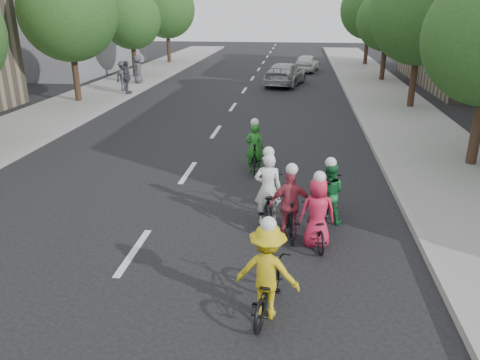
% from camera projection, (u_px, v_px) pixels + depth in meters
% --- Properties ---
extents(ground, '(120.00, 120.00, 0.00)m').
position_uv_depth(ground, '(134.00, 252.00, 9.78)').
color(ground, black).
rests_on(ground, ground).
extents(sidewalk_left, '(4.00, 80.00, 0.15)m').
position_uv_depth(sidewalk_left, '(32.00, 124.00, 19.97)').
color(sidewalk_left, gray).
rests_on(sidewalk_left, ground).
extents(curb_left, '(0.18, 80.00, 0.18)m').
position_uv_depth(curb_left, '(75.00, 125.00, 19.74)').
color(curb_left, '#999993').
rests_on(curb_left, ground).
extents(sidewalk_right, '(4.00, 80.00, 0.15)m').
position_uv_depth(sidewalk_right, '(419.00, 136.00, 18.11)').
color(sidewalk_right, gray).
rests_on(sidewalk_right, ground).
extents(curb_right, '(0.18, 80.00, 0.18)m').
position_uv_depth(curb_right, '(368.00, 134.00, 18.33)').
color(curb_right, '#999993').
rests_on(curb_right, ground).
extents(bldg_sw, '(10.00, 14.00, 8.00)m').
position_uv_depth(bldg_sw, '(52.00, 17.00, 36.26)').
color(bldg_sw, slate).
rests_on(bldg_sw, ground).
extents(tree_l_3, '(4.80, 4.80, 6.93)m').
position_uv_depth(tree_l_3, '(68.00, 12.00, 23.09)').
color(tree_l_3, black).
rests_on(tree_l_3, ground).
extents(tree_l_4, '(4.00, 4.00, 5.97)m').
position_uv_depth(tree_l_4, '(131.00, 19.00, 31.64)').
color(tree_l_4, black).
rests_on(tree_l_4, ground).
extents(tree_l_5, '(4.80, 4.80, 6.93)m').
position_uv_depth(tree_l_5, '(167.00, 9.00, 39.81)').
color(tree_l_5, black).
rests_on(tree_l_5, ground).
extents(tree_r_1, '(4.80, 4.80, 6.93)m').
position_uv_depth(tree_r_1, '(422.00, 13.00, 21.66)').
color(tree_r_1, black).
rests_on(tree_r_1, ground).
extents(tree_r_2, '(4.00, 4.00, 5.97)m').
position_uv_depth(tree_r_2, '(388.00, 20.00, 30.22)').
color(tree_r_2, black).
rests_on(tree_r_2, ground).
extents(tree_r_3, '(4.80, 4.80, 6.93)m').
position_uv_depth(tree_r_3, '(370.00, 10.00, 38.39)').
color(tree_r_3, black).
rests_on(tree_r_3, ground).
extents(cyclist_0, '(0.98, 1.55, 1.74)m').
position_uv_depth(cyclist_0, '(290.00, 210.00, 10.22)').
color(cyclist_0, black).
rests_on(cyclist_0, ground).
extents(cyclist_1, '(0.59, 1.57, 1.69)m').
position_uv_depth(cyclist_1, '(255.00, 153.00, 14.37)').
color(cyclist_1, black).
rests_on(cyclist_1, ground).
extents(cyclist_2, '(0.82, 1.62, 1.69)m').
position_uv_depth(cyclist_2, '(317.00, 219.00, 9.91)').
color(cyclist_2, black).
rests_on(cyclist_2, ground).
extents(cyclist_3, '(0.82, 2.00, 1.88)m').
position_uv_depth(cyclist_3, '(268.00, 198.00, 10.97)').
color(cyclist_3, black).
rests_on(cyclist_3, ground).
extents(cyclist_4, '(0.77, 1.90, 1.62)m').
position_uv_depth(cyclist_4, '(328.00, 196.00, 10.99)').
color(cyclist_4, black).
rests_on(cyclist_4, ground).
extents(cyclist_5, '(1.14, 1.77, 1.79)m').
position_uv_depth(cyclist_5, '(267.00, 279.00, 7.62)').
color(cyclist_5, black).
rests_on(cyclist_5, ground).
extents(follow_car_lead, '(2.92, 5.16, 1.41)m').
position_uv_depth(follow_car_lead, '(285.00, 74.00, 29.99)').
color(follow_car_lead, '#A7A8AC').
rests_on(follow_car_lead, ground).
extents(follow_car_trail, '(2.14, 4.08, 1.32)m').
position_uv_depth(follow_car_trail, '(307.00, 63.00, 36.24)').
color(follow_car_trail, white).
rests_on(follow_car_trail, ground).
extents(spectator_0, '(1.03, 1.28, 1.73)m').
position_uv_depth(spectator_0, '(124.00, 76.00, 27.00)').
color(spectator_0, '#44454F').
rests_on(spectator_0, sidewalk_left).
extents(spectator_1, '(0.62, 1.13, 1.83)m').
position_uv_depth(spectator_1, '(127.00, 77.00, 26.13)').
color(spectator_1, '#444550').
rests_on(spectator_1, sidewalk_left).
extents(spectator_2, '(0.78, 0.97, 1.73)m').
position_uv_depth(spectator_2, '(138.00, 69.00, 29.81)').
color(spectator_2, '#484753').
rests_on(spectator_2, sidewalk_left).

